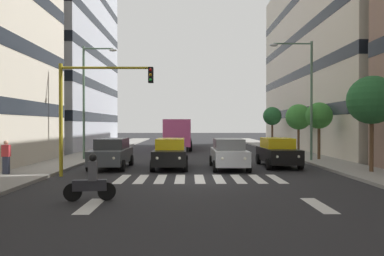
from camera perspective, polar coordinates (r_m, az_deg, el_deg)
ground_plane at (r=16.91m, az=1.18°, el=-8.07°), size 180.00×180.00×0.00m
sidewalk_left at (r=19.18m, az=27.85°, el=-6.88°), size 2.83×90.00×0.15m
sidewalk_right at (r=18.70m, az=-26.24°, el=-7.06°), size 2.83×90.00×0.15m
building_left_block_0 at (r=38.72m, az=22.45°, el=10.38°), size 8.92×26.25×18.32m
building_right_block_0 at (r=42.19m, az=-20.33°, el=12.69°), size 8.92×18.77×22.83m
crosswalk_markings at (r=16.91m, az=1.18°, el=-8.05°), size 7.65×2.80×0.01m
lane_arrow_0 at (r=12.20m, az=19.40°, el=-11.46°), size 0.50×2.20×0.01m
lane_arrow_1 at (r=11.89m, az=-15.75°, el=-11.77°), size 0.50×2.20×0.01m
car_0 at (r=22.25m, az=13.41°, el=-3.71°), size 2.02×4.44×1.72m
car_1 at (r=20.68m, az=5.83°, el=-4.02°), size 2.02×4.44×1.72m
car_2 at (r=20.86m, az=-3.43°, el=-3.98°), size 2.02×4.44×1.72m
car_3 at (r=21.36m, az=-12.59°, el=-3.88°), size 2.02×4.44×1.72m
bus_behind_traffic at (r=37.37m, az=-2.19°, el=-0.46°), size 2.78×10.50×3.00m
motorcycle_with_rider at (r=12.54m, az=-15.72°, el=-8.15°), size 1.70×0.40×1.57m
traffic_light_gantry at (r=18.30m, az=-16.14°, el=4.25°), size 4.59×0.36×5.50m
street_lamp_left at (r=25.35m, az=17.46°, el=5.98°), size 2.91×0.28×7.94m
street_lamp_right at (r=25.95m, az=-16.05°, el=5.53°), size 2.38×0.28×7.77m
street_tree_0 at (r=20.40m, az=26.57°, el=3.95°), size 2.45×2.45×4.85m
street_tree_1 at (r=26.29m, az=19.46°, el=1.81°), size 1.82×1.82×3.91m
street_tree_2 at (r=31.48m, az=16.51°, el=1.66°), size 2.14×2.14×4.09m
street_tree_3 at (r=38.75m, az=12.58°, el=1.82°), size 1.92×1.92×4.23m
pedestrian_waiting at (r=19.56m, az=-27.35°, el=-4.01°), size 0.36×0.24×1.63m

